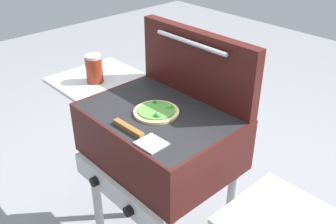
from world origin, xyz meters
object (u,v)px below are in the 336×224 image
grill (157,140)px  sauce_jar (94,69)px  pizza_veggie (157,111)px  spatula (138,134)px

grill → sauce_jar: (-0.42, -0.03, 0.21)m
sauce_jar → pizza_veggie: bearing=1.7°
pizza_veggie → sauce_jar: bearing=-178.3°
grill → sauce_jar: 0.47m
sauce_jar → spatula: size_ratio=0.51×
grill → spatula: (0.09, -0.18, 0.15)m
sauce_jar → spatula: (0.51, -0.15, -0.06)m
grill → pizza_veggie: (0.02, -0.01, 0.15)m
grill → pizza_veggie: 0.15m
pizza_veggie → grill: bearing=137.9°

